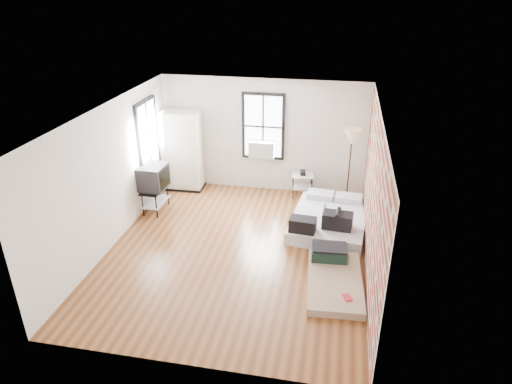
% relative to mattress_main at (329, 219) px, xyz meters
% --- Properties ---
extents(ground, '(6.00, 6.00, 0.00)m').
position_rel_mattress_main_xyz_m(ground, '(-1.74, -1.30, -0.18)').
color(ground, '#552E16').
rests_on(ground, ground).
extents(room_shell, '(5.02, 6.02, 2.80)m').
position_rel_mattress_main_xyz_m(room_shell, '(-1.51, -0.94, 1.55)').
color(room_shell, silver).
rests_on(room_shell, ground).
extents(mattress_main, '(1.71, 2.20, 0.66)m').
position_rel_mattress_main_xyz_m(mattress_main, '(0.00, 0.00, 0.00)').
color(mattress_main, white).
rests_on(mattress_main, ground).
extents(mattress_bare, '(1.05, 1.84, 0.38)m').
position_rel_mattress_main_xyz_m(mattress_bare, '(0.18, -1.91, -0.07)').
color(mattress_bare, tan).
rests_on(mattress_bare, ground).
extents(wardrobe, '(1.03, 0.61, 2.00)m').
position_rel_mattress_main_xyz_m(wardrobe, '(-3.74, 1.35, 0.82)').
color(wardrobe, black).
rests_on(wardrobe, ground).
extents(side_table, '(0.56, 0.47, 0.67)m').
position_rel_mattress_main_xyz_m(side_table, '(-0.72, 1.42, 0.27)').
color(side_table, black).
rests_on(side_table, ground).
extents(floor_lamp, '(0.40, 0.40, 1.87)m').
position_rel_mattress_main_xyz_m(floor_lamp, '(0.36, 1.13, 1.43)').
color(floor_lamp, black).
rests_on(floor_lamp, ground).
extents(tv_stand, '(0.57, 0.80, 1.11)m').
position_rel_mattress_main_xyz_m(tv_stand, '(-3.96, 0.02, 0.62)').
color(tv_stand, black).
rests_on(tv_stand, ground).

